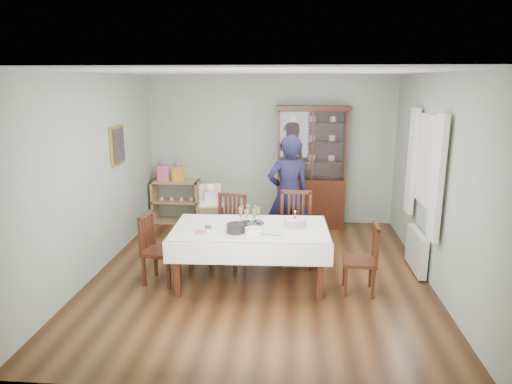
# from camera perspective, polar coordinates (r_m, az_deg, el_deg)

# --- Properties ---
(floor) EXTENTS (5.00, 5.00, 0.00)m
(floor) POSITION_cam_1_polar(r_m,az_deg,el_deg) (6.39, 0.50, -10.19)
(floor) COLOR #593319
(floor) RESTS_ON ground
(room_shell) EXTENTS (5.00, 5.00, 5.00)m
(room_shell) POSITION_cam_1_polar(r_m,az_deg,el_deg) (6.44, 0.89, 5.79)
(room_shell) COLOR #9EAA99
(room_shell) RESTS_ON floor
(dining_table) EXTENTS (2.04, 1.22, 0.76)m
(dining_table) POSITION_cam_1_polar(r_m,az_deg,el_deg) (6.00, -0.70, -7.85)
(dining_table) COLOR #432110
(dining_table) RESTS_ON floor
(china_cabinet) EXTENTS (1.30, 0.48, 2.18)m
(china_cabinet) POSITION_cam_1_polar(r_m,az_deg,el_deg) (8.23, 6.94, 3.32)
(china_cabinet) COLOR #432110
(china_cabinet) RESTS_ON floor
(sideboard) EXTENTS (0.90, 0.38, 0.80)m
(sideboard) POSITION_cam_1_polar(r_m,az_deg,el_deg) (8.68, -9.93, -1.13)
(sideboard) COLOR tan
(sideboard) RESTS_ON floor
(picture_frame) EXTENTS (0.04, 0.48, 0.58)m
(picture_frame) POSITION_cam_1_polar(r_m,az_deg,el_deg) (7.21, -16.94, 5.61)
(picture_frame) COLOR gold
(picture_frame) RESTS_ON room_shell
(window) EXTENTS (0.04, 1.02, 1.22)m
(window) POSITION_cam_1_polar(r_m,az_deg,el_deg) (6.47, 20.79, 3.55)
(window) COLOR white
(window) RESTS_ON room_shell
(curtain_left) EXTENTS (0.07, 0.30, 1.55)m
(curtain_left) POSITION_cam_1_polar(r_m,az_deg,el_deg) (5.88, 21.75, 1.55)
(curtain_left) COLOR silver
(curtain_left) RESTS_ON room_shell
(curtain_right) EXTENTS (0.07, 0.30, 1.55)m
(curtain_right) POSITION_cam_1_polar(r_m,az_deg,el_deg) (7.06, 18.92, 3.66)
(curtain_right) COLOR silver
(curtain_right) RESTS_ON room_shell
(radiator) EXTENTS (0.10, 0.80, 0.55)m
(radiator) POSITION_cam_1_polar(r_m,az_deg,el_deg) (6.77, 19.41, -6.90)
(radiator) COLOR white
(radiator) RESTS_ON floor
(chair_far_left) EXTENTS (0.54, 0.54, 1.00)m
(chair_far_left) POSITION_cam_1_polar(r_m,az_deg,el_deg) (6.65, -3.52, -6.49)
(chair_far_left) COLOR #432110
(chair_far_left) RESTS_ON floor
(chair_far_right) EXTENTS (0.50, 0.50, 1.05)m
(chair_far_right) POSITION_cam_1_polar(r_m,az_deg,el_deg) (6.63, 4.85, -6.42)
(chair_far_right) COLOR #432110
(chair_far_right) RESTS_ON floor
(chair_end_left) EXTENTS (0.48, 0.48, 0.93)m
(chair_end_left) POSITION_cam_1_polar(r_m,az_deg,el_deg) (6.18, -11.86, -8.58)
(chair_end_left) COLOR #432110
(chair_end_left) RESTS_ON floor
(chair_end_right) EXTENTS (0.42, 0.42, 0.90)m
(chair_end_right) POSITION_cam_1_polar(r_m,az_deg,el_deg) (5.93, 12.89, -9.73)
(chair_end_right) COLOR #432110
(chair_end_right) RESTS_ON floor
(woman) EXTENTS (0.77, 0.63, 1.81)m
(woman) POSITION_cam_1_polar(r_m,az_deg,el_deg) (7.00, 4.03, -0.27)
(woman) COLOR black
(woman) RESTS_ON floor
(high_chair) EXTENTS (0.55, 0.55, 1.04)m
(high_chair) POSITION_cam_1_polar(r_m,az_deg,el_deg) (7.27, -5.64, -3.86)
(high_chair) COLOR black
(high_chair) RESTS_ON floor
(champagne_tray) EXTENTS (0.39, 0.39, 0.24)m
(champagne_tray) POSITION_cam_1_polar(r_m,az_deg,el_deg) (5.97, -0.86, -3.46)
(champagne_tray) COLOR silver
(champagne_tray) RESTS_ON dining_table
(birthday_cake) EXTENTS (0.32, 0.32, 0.22)m
(birthday_cake) POSITION_cam_1_polar(r_m,az_deg,el_deg) (5.88, 4.88, -3.89)
(birthday_cake) COLOR white
(birthday_cake) RESTS_ON dining_table
(plate_stack_dark) EXTENTS (0.24, 0.24, 0.11)m
(plate_stack_dark) POSITION_cam_1_polar(r_m,az_deg,el_deg) (5.68, -2.55, -4.52)
(plate_stack_dark) COLOR black
(plate_stack_dark) RESTS_ON dining_table
(plate_stack_white) EXTENTS (0.23, 0.23, 0.09)m
(plate_stack_white) POSITION_cam_1_polar(r_m,az_deg,el_deg) (5.60, -0.33, -4.91)
(plate_stack_white) COLOR white
(plate_stack_white) RESTS_ON dining_table
(napkin_stack) EXTENTS (0.14, 0.14, 0.02)m
(napkin_stack) POSITION_cam_1_polar(r_m,az_deg,el_deg) (5.72, -6.94, -4.98)
(napkin_stack) COLOR #E7557F
(napkin_stack) RESTS_ON dining_table
(cutlery) EXTENTS (0.14, 0.18, 0.01)m
(cutlery) POSITION_cam_1_polar(r_m,az_deg,el_deg) (5.91, -6.33, -4.37)
(cutlery) COLOR silver
(cutlery) RESTS_ON dining_table
(cake_knife) EXTENTS (0.25, 0.07, 0.01)m
(cake_knife) POSITION_cam_1_polar(r_m,az_deg,el_deg) (5.58, 1.91, -5.39)
(cake_knife) COLOR silver
(cake_knife) RESTS_ON dining_table
(gift_bag_pink) EXTENTS (0.23, 0.17, 0.38)m
(gift_bag_pink) POSITION_cam_1_polar(r_m,az_deg,el_deg) (8.60, -11.56, 2.54)
(gift_bag_pink) COLOR #E7557F
(gift_bag_pink) RESTS_ON sideboard
(gift_bag_orange) EXTENTS (0.21, 0.16, 0.37)m
(gift_bag_orange) POSITION_cam_1_polar(r_m,az_deg,el_deg) (8.52, -9.72, 2.49)
(gift_bag_orange) COLOR gold
(gift_bag_orange) RESTS_ON sideboard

